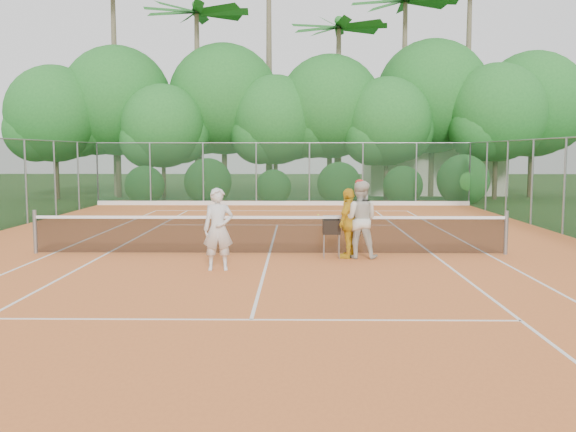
% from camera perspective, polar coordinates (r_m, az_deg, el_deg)
% --- Properties ---
extents(ground, '(120.00, 120.00, 0.00)m').
position_cam_1_polar(ground, '(16.21, -1.67, -3.45)').
color(ground, '#214318').
rests_on(ground, ground).
extents(clay_court, '(18.00, 36.00, 0.02)m').
position_cam_1_polar(clay_court, '(16.21, -1.67, -3.41)').
color(clay_court, orange).
rests_on(clay_court, ground).
extents(club_building, '(8.00, 5.00, 3.00)m').
position_cam_1_polar(club_building, '(40.86, 12.58, 4.06)').
color(club_building, beige).
rests_on(club_building, ground).
extents(tennis_net, '(11.97, 0.10, 1.10)m').
position_cam_1_polar(tennis_net, '(16.14, -1.67, -1.58)').
color(tennis_net, gray).
rests_on(tennis_net, clay_court).
extents(player_white, '(0.70, 0.50, 1.79)m').
position_cam_1_polar(player_white, '(13.96, -6.21, -1.17)').
color(player_white, silver).
rests_on(player_white, clay_court).
extents(player_center_grp, '(1.01, 0.85, 1.91)m').
position_cam_1_polar(player_center_grp, '(15.55, 6.37, -0.29)').
color(player_center_grp, beige).
rests_on(player_center_grp, clay_court).
extents(player_yellow, '(0.82, 1.07, 1.69)m').
position_cam_1_polar(player_yellow, '(15.55, 5.44, -0.64)').
color(player_yellow, gold).
rests_on(player_yellow, clay_court).
extents(ball_hopper, '(0.41, 0.41, 0.93)m').
position_cam_1_polar(ball_hopper, '(15.52, 3.89, -1.04)').
color(ball_hopper, gray).
rests_on(ball_hopper, clay_court).
extents(stray_ball_a, '(0.07, 0.07, 0.07)m').
position_cam_1_polar(stray_ball_a, '(28.30, -6.89, 0.55)').
color(stray_ball_a, gold).
rests_on(stray_ball_a, clay_court).
extents(stray_ball_b, '(0.07, 0.07, 0.07)m').
position_cam_1_polar(stray_ball_b, '(25.94, 2.69, 0.11)').
color(stray_ball_b, '#D1EA36').
rests_on(stray_ball_b, clay_court).
extents(stray_ball_c, '(0.07, 0.07, 0.07)m').
position_cam_1_polar(stray_ball_c, '(25.58, 6.51, 0.01)').
color(stray_ball_c, '#B9D932').
rests_on(stray_ball_c, clay_court).
extents(court_markings, '(11.03, 23.83, 0.01)m').
position_cam_1_polar(court_markings, '(16.21, -1.67, -3.37)').
color(court_markings, white).
rests_on(court_markings, clay_court).
extents(fence_back, '(18.07, 0.07, 3.00)m').
position_cam_1_polar(fence_back, '(31.02, -0.47, 3.75)').
color(fence_back, '#19381E').
rests_on(fence_back, clay_court).
extents(tropical_treeline, '(32.10, 8.49, 15.03)m').
position_cam_1_polar(tropical_treeline, '(36.31, 2.01, 9.71)').
color(tropical_treeline, brown).
rests_on(tropical_treeline, ground).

